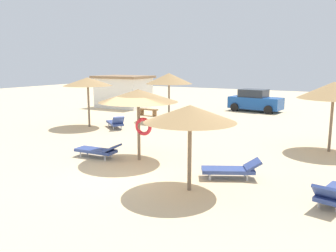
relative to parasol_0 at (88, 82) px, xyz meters
name	(u,v)px	position (x,y,z in m)	size (l,w,h in m)	color
ground_plane	(126,174)	(7.18, -6.37, -2.66)	(80.00, 80.00, 0.00)	beige
parasol_0	(88,82)	(0.00, 0.00, 0.00)	(2.85, 2.85, 2.92)	#75604C
parasol_1	(334,90)	(12.98, 0.42, -0.05)	(2.91, 2.91, 2.97)	#75604C
parasol_2	(190,114)	(9.72, -6.67, -0.37)	(2.69, 2.69, 2.55)	#75604C
parasol_4	(138,96)	(6.58, -4.61, -0.17)	(3.03, 3.03, 2.76)	#75604C
parasol_5	(169,79)	(3.05, 4.28, 0.08)	(3.02, 3.02, 3.10)	#75604C
lounger_0	(115,123)	(1.62, 0.38, -2.34)	(1.85, 1.64, 0.81)	#33478C
lounger_2	(232,169)	(10.49, -5.03, -2.35)	(1.99, 1.43, 0.66)	#33478C
lounger_3	(334,193)	(13.56, -5.79, -2.34)	(1.03, 1.97, 0.74)	#33478C
lounger_4	(99,150)	(5.00, -5.14, -2.35)	(1.94, 0.74, 0.62)	#33478C
lounger_5	(197,117)	(4.90, 4.61, -2.35)	(1.96, 1.53, 0.69)	#33478C
bench_0	(148,111)	(0.67, 5.51, -2.32)	(1.52, 0.47, 0.49)	brown
parked_car	(255,101)	(6.79, 11.46, -1.84)	(4.17, 2.36, 1.72)	#194C9E
beach_cabana	(124,91)	(-3.73, 8.62, -1.30)	(4.47, 3.39, 2.68)	white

